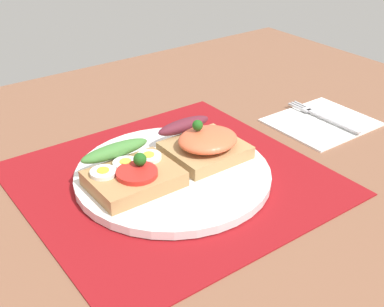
{
  "coord_description": "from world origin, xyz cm",
  "views": [
    {
      "loc": [
        -30.1,
        -45.1,
        34.42
      ],
      "look_at": [
        3.0,
        0.0,
        2.89
      ],
      "focal_mm": 47.06,
      "sensor_mm": 36.0,
      "label": 1
    }
  ],
  "objects_px": {
    "plate": "(173,174)",
    "napkin": "(319,120)",
    "fork": "(321,116)",
    "sandwich_salmon": "(203,143)",
    "sandwich_egg_tomato": "(131,172)"
  },
  "relations": [
    {
      "from": "napkin",
      "to": "plate",
      "type": "bearing_deg",
      "value": -179.01
    },
    {
      "from": "plate",
      "to": "sandwich_salmon",
      "type": "distance_m",
      "value": 0.06
    },
    {
      "from": "sandwich_salmon",
      "to": "napkin",
      "type": "distance_m",
      "value": 0.23
    },
    {
      "from": "sandwich_salmon",
      "to": "napkin",
      "type": "height_order",
      "value": "sandwich_salmon"
    },
    {
      "from": "sandwich_egg_tomato",
      "to": "fork",
      "type": "bearing_deg",
      "value": -0.0
    },
    {
      "from": "plate",
      "to": "napkin",
      "type": "xyz_separation_m",
      "value": [
        0.28,
        0.0,
        -0.01
      ]
    },
    {
      "from": "plate",
      "to": "napkin",
      "type": "height_order",
      "value": "plate"
    },
    {
      "from": "fork",
      "to": "sandwich_egg_tomato",
      "type": "bearing_deg",
      "value": 180.0
    },
    {
      "from": "plate",
      "to": "napkin",
      "type": "distance_m",
      "value": 0.28
    },
    {
      "from": "sandwich_salmon",
      "to": "fork",
      "type": "distance_m",
      "value": 0.23
    },
    {
      "from": "sandwich_egg_tomato",
      "to": "plate",
      "type": "bearing_deg",
      "value": -7.83
    },
    {
      "from": "napkin",
      "to": "fork",
      "type": "distance_m",
      "value": 0.01
    },
    {
      "from": "napkin",
      "to": "sandwich_egg_tomato",
      "type": "bearing_deg",
      "value": 179.52
    },
    {
      "from": "sandwich_salmon",
      "to": "fork",
      "type": "xyz_separation_m",
      "value": [
        0.23,
        -0.0,
        -0.02
      ]
    },
    {
      "from": "plate",
      "to": "fork",
      "type": "bearing_deg",
      "value": 1.52
    }
  ]
}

